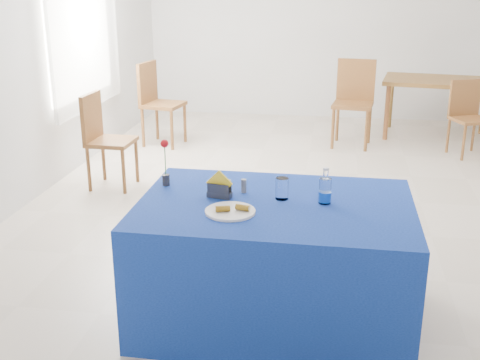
% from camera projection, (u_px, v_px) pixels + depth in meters
% --- Properties ---
extents(floor, '(7.00, 7.00, 0.00)m').
position_uv_depth(floor, '(301.00, 196.00, 5.79)').
color(floor, beige).
rests_on(floor, ground).
extents(room_shell, '(7.00, 7.00, 7.00)m').
position_uv_depth(room_shell, '(308.00, 8.00, 5.22)').
color(room_shell, silver).
rests_on(room_shell, ground).
extents(window_pane, '(0.04, 1.50, 1.60)m').
position_uv_depth(window_pane, '(79.00, 21.00, 6.41)').
color(window_pane, white).
rests_on(window_pane, room_shell).
extents(curtain, '(0.04, 1.75, 1.85)m').
position_uv_depth(curtain, '(85.00, 21.00, 6.40)').
color(curtain, white).
rests_on(curtain, room_shell).
extents(plate, '(0.28, 0.28, 0.01)m').
position_uv_depth(plate, '(230.00, 211.00, 3.35)').
color(plate, white).
rests_on(plate, blue_table).
extents(drinking_glass, '(0.08, 0.08, 0.13)m').
position_uv_depth(drinking_glass, '(282.00, 189.00, 3.54)').
color(drinking_glass, white).
rests_on(drinking_glass, blue_table).
extents(salt_shaker, '(0.03, 0.03, 0.08)m').
position_uv_depth(salt_shaker, '(229.00, 186.00, 3.64)').
color(salt_shaker, slate).
rests_on(salt_shaker, blue_table).
extents(pepper_shaker, '(0.03, 0.03, 0.08)m').
position_uv_depth(pepper_shaker, '(244.00, 186.00, 3.65)').
color(pepper_shaker, slate).
rests_on(pepper_shaker, blue_table).
extents(blue_table, '(1.60, 1.10, 0.76)m').
position_uv_depth(blue_table, '(274.00, 261.00, 3.62)').
color(blue_table, navy).
rests_on(blue_table, floor).
extents(water_bottle, '(0.07, 0.07, 0.21)m').
position_uv_depth(water_bottle, '(325.00, 191.00, 3.47)').
color(water_bottle, silver).
rests_on(water_bottle, blue_table).
extents(napkin_holder, '(0.16, 0.08, 0.17)m').
position_uv_depth(napkin_holder, '(219.00, 190.00, 3.57)').
color(napkin_holder, '#39393E').
rests_on(napkin_holder, blue_table).
extents(rose_vase, '(0.05, 0.05, 0.30)m').
position_uv_depth(rose_vase, '(165.00, 163.00, 3.75)').
color(rose_vase, '#232327').
rests_on(rose_vase, blue_table).
extents(oak_table, '(1.47, 1.06, 0.76)m').
position_uv_depth(oak_table, '(439.00, 85.00, 7.70)').
color(oak_table, olive).
rests_on(oak_table, floor).
extents(chair_bg_left, '(0.52, 0.52, 1.05)m').
position_uv_depth(chair_bg_left, '(354.00, 96.00, 7.38)').
color(chair_bg_left, brown).
rests_on(chair_bg_left, floor).
extents(chair_bg_right, '(0.50, 0.50, 0.87)m').
position_uv_depth(chair_bg_right, '(468.00, 112.00, 6.99)').
color(chair_bg_right, brown).
rests_on(chair_bg_right, floor).
extents(chair_win_a, '(0.43, 0.43, 0.94)m').
position_uv_depth(chair_win_a, '(103.00, 134.00, 5.89)').
color(chair_win_a, brown).
rests_on(chair_win_a, floor).
extents(chair_win_b, '(0.52, 0.52, 1.02)m').
position_uv_depth(chair_win_b, '(156.00, 98.00, 7.39)').
color(chair_win_b, brown).
rests_on(chair_win_b, floor).
extents(banana_pieces, '(0.19, 0.09, 0.03)m').
position_uv_depth(banana_pieces, '(233.00, 208.00, 3.33)').
color(banana_pieces, gold).
rests_on(banana_pieces, plate).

